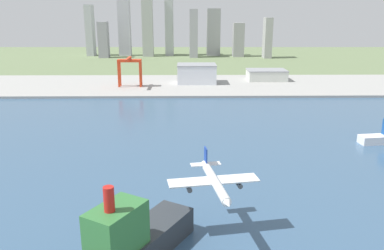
{
  "coord_description": "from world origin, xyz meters",
  "views": [
    {
      "loc": [
        9.7,
        23.16,
        85.26
      ],
      "look_at": [
        12.15,
        204.09,
        33.37
      ],
      "focal_mm": 36.9,
      "sensor_mm": 36.0,
      "label": 1
    }
  ],
  "objects_px": {
    "airplane_landing": "(215,181)",
    "warehouse_annex": "(266,75)",
    "port_crane_red": "(129,65)",
    "warehouse_main": "(197,74)",
    "container_barge": "(132,242)"
  },
  "relations": [
    {
      "from": "warehouse_main",
      "to": "warehouse_annex",
      "type": "relative_size",
      "value": 0.96
    },
    {
      "from": "warehouse_main",
      "to": "container_barge",
      "type": "bearing_deg",
      "value": -95.0
    },
    {
      "from": "airplane_landing",
      "to": "port_crane_red",
      "type": "height_order",
      "value": "port_crane_red"
    },
    {
      "from": "airplane_landing",
      "to": "container_barge",
      "type": "xyz_separation_m",
      "value": [
        -29.66,
        -20.98,
        -13.1
      ]
    },
    {
      "from": "container_barge",
      "to": "warehouse_main",
      "type": "bearing_deg",
      "value": 85.0
    },
    {
      "from": "container_barge",
      "to": "warehouse_main",
      "type": "relative_size",
      "value": 1.15
    },
    {
      "from": "airplane_landing",
      "to": "warehouse_annex",
      "type": "bearing_deg",
      "value": 75.71
    },
    {
      "from": "airplane_landing",
      "to": "warehouse_annex",
      "type": "height_order",
      "value": "airplane_landing"
    },
    {
      "from": "airplane_landing",
      "to": "warehouse_main",
      "type": "relative_size",
      "value": 0.86
    },
    {
      "from": "port_crane_red",
      "to": "warehouse_main",
      "type": "bearing_deg",
      "value": 17.31
    },
    {
      "from": "container_barge",
      "to": "warehouse_main",
      "type": "distance_m",
      "value": 357.23
    },
    {
      "from": "port_crane_red",
      "to": "warehouse_main",
      "type": "relative_size",
      "value": 0.79
    },
    {
      "from": "container_barge",
      "to": "port_crane_red",
      "type": "distance_m",
      "value": 335.43
    },
    {
      "from": "warehouse_main",
      "to": "port_crane_red",
      "type": "bearing_deg",
      "value": -162.69
    },
    {
      "from": "container_barge",
      "to": "airplane_landing",
      "type": "bearing_deg",
      "value": 35.27
    }
  ]
}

